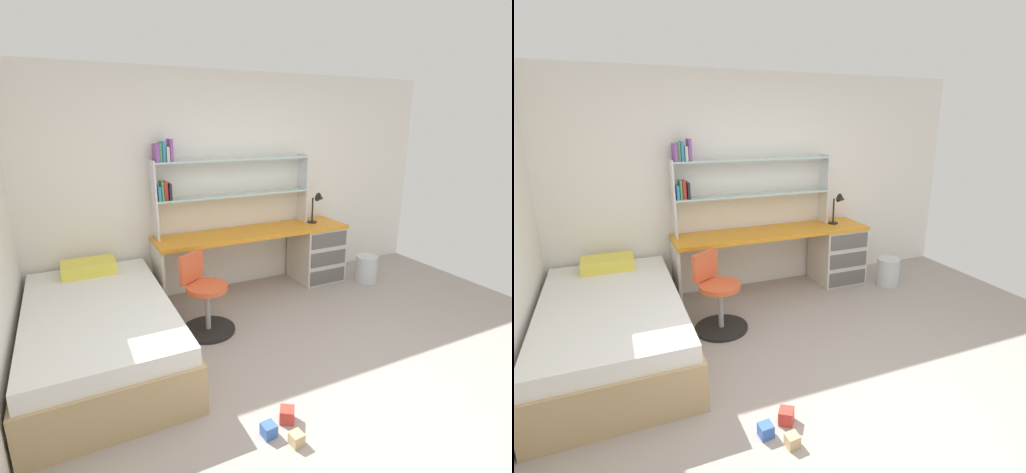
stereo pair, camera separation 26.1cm
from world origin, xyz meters
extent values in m
cube|color=#9E938C|center=(0.00, 0.00, -0.01)|extent=(5.53, 5.94, 0.02)
cube|color=white|center=(0.00, 2.50, 1.26)|extent=(5.53, 0.06, 2.52)
cube|color=orange|center=(0.16, 2.17, 0.73)|extent=(2.32, 0.56, 0.04)
cube|color=beige|center=(1.04, 2.17, 0.35)|extent=(0.56, 0.53, 0.71)
cube|color=beige|center=(-0.98, 2.17, 0.35)|extent=(0.03, 0.50, 0.71)
cube|color=#5E5B57|center=(1.04, 1.90, 0.12)|extent=(0.50, 0.01, 0.18)
cube|color=#5E5B57|center=(1.04, 1.90, 0.35)|extent=(0.50, 0.01, 0.18)
cube|color=#5E5B57|center=(1.04, 1.90, 0.59)|extent=(0.50, 0.01, 0.18)
cube|color=silver|center=(-0.94, 2.33, 1.17)|extent=(0.02, 0.22, 0.85)
cube|color=silver|center=(0.91, 2.33, 1.17)|extent=(0.02, 0.22, 0.85)
cube|color=silver|center=(-0.01, 2.33, 1.16)|extent=(1.83, 0.22, 0.02)
cube|color=silver|center=(-0.01, 2.33, 1.56)|extent=(1.83, 0.22, 0.02)
cube|color=#338CBF|center=(-0.89, 2.33, 1.25)|extent=(0.03, 0.17, 0.15)
cube|color=#4CA559|center=(-0.86, 2.33, 1.27)|extent=(0.02, 0.15, 0.20)
cube|color=red|center=(-0.82, 2.33, 1.27)|extent=(0.04, 0.12, 0.20)
cube|color=#26262D|center=(-0.78, 2.33, 1.26)|extent=(0.03, 0.17, 0.18)
cube|color=purple|center=(-0.89, 2.33, 1.66)|extent=(0.04, 0.20, 0.18)
cube|color=#4CA559|center=(-0.85, 2.33, 1.67)|extent=(0.02, 0.13, 0.19)
cube|color=#338CBF|center=(-0.82, 2.33, 1.68)|extent=(0.03, 0.13, 0.20)
cube|color=beige|center=(-0.78, 2.33, 1.65)|extent=(0.03, 0.15, 0.15)
cube|color=purple|center=(-0.74, 2.33, 1.69)|extent=(0.03, 0.16, 0.23)
cylinder|color=black|center=(0.98, 2.20, 0.76)|extent=(0.12, 0.12, 0.02)
cylinder|color=black|center=(0.98, 2.20, 0.91)|extent=(0.02, 0.02, 0.30)
cone|color=black|center=(1.06, 2.15, 1.06)|extent=(0.12, 0.11, 0.13)
cylinder|color=black|center=(-0.68, 1.48, 0.01)|extent=(0.52, 0.52, 0.03)
cylinder|color=#A5A8AD|center=(-0.68, 1.48, 0.22)|extent=(0.05, 0.05, 0.43)
cylinder|color=#D85933|center=(-0.68, 1.48, 0.46)|extent=(0.40, 0.40, 0.05)
cube|color=#D85933|center=(-0.78, 1.63, 0.63)|extent=(0.29, 0.21, 0.28)
cube|color=tan|center=(-1.66, 1.41, 0.19)|extent=(1.18, 2.07, 0.38)
cube|color=white|center=(-1.66, 1.41, 0.45)|extent=(1.12, 2.01, 0.14)
cube|color=#EAD84C|center=(-1.66, 2.20, 0.58)|extent=(0.50, 0.32, 0.12)
cylinder|color=silver|center=(1.56, 1.79, 0.17)|extent=(0.28, 0.28, 0.34)
cube|color=#3860B7|center=(-0.78, 0.02, 0.04)|extent=(0.10, 0.10, 0.09)
cube|color=red|center=(-0.61, 0.08, 0.05)|extent=(0.14, 0.14, 0.10)
cube|color=tan|center=(-0.66, -0.12, 0.04)|extent=(0.09, 0.09, 0.08)
camera|label=1|loc=(-1.80, -1.86, 1.98)|focal=27.93mm
camera|label=2|loc=(-1.56, -1.96, 1.98)|focal=27.93mm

